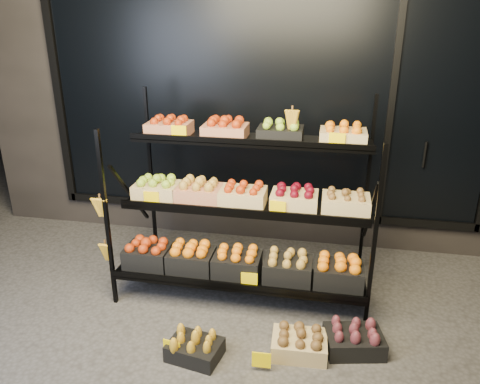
# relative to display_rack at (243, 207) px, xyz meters

# --- Properties ---
(ground) EXTENTS (24.00, 24.00, 0.00)m
(ground) POSITION_rel_display_rack_xyz_m (0.00, -0.60, -0.79)
(ground) COLOR #514F4C
(ground) RESTS_ON ground
(building) EXTENTS (6.00, 2.08, 3.50)m
(building) POSITION_rel_display_rack_xyz_m (0.01, 1.99, 0.96)
(building) COLOR #2D2826
(building) RESTS_ON ground
(display_rack) EXTENTS (2.18, 1.02, 1.68)m
(display_rack) POSITION_rel_display_rack_xyz_m (0.00, 0.00, 0.00)
(display_rack) COLOR black
(display_rack) RESTS_ON ground
(tag_floor_a) EXTENTS (0.13, 0.01, 0.12)m
(tag_floor_a) POSITION_rel_display_rack_xyz_m (-0.32, -1.00, -0.73)
(tag_floor_a) COLOR #FBD500
(tag_floor_a) RESTS_ON ground
(tag_floor_b) EXTENTS (0.13, 0.01, 0.12)m
(tag_floor_b) POSITION_rel_display_rack_xyz_m (0.31, -1.00, -0.73)
(tag_floor_b) COLOR #FBD500
(tag_floor_b) RESTS_ON ground
(floor_crate_midleft) EXTENTS (0.41, 0.33, 0.19)m
(floor_crate_midleft) POSITION_rel_display_rack_xyz_m (-0.17, -0.94, -0.70)
(floor_crate_midleft) COLOR black
(floor_crate_midleft) RESTS_ON ground
(floor_crate_midright) EXTENTS (0.40, 0.30, 0.20)m
(floor_crate_midright) POSITION_rel_display_rack_xyz_m (0.55, -0.76, -0.69)
(floor_crate_midright) COLOR #DDC07F
(floor_crate_midright) RESTS_ON ground
(floor_crate_right) EXTENTS (0.46, 0.38, 0.20)m
(floor_crate_right) POSITION_rel_display_rack_xyz_m (0.94, -0.65, -0.69)
(floor_crate_right) COLOR black
(floor_crate_right) RESTS_ON ground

